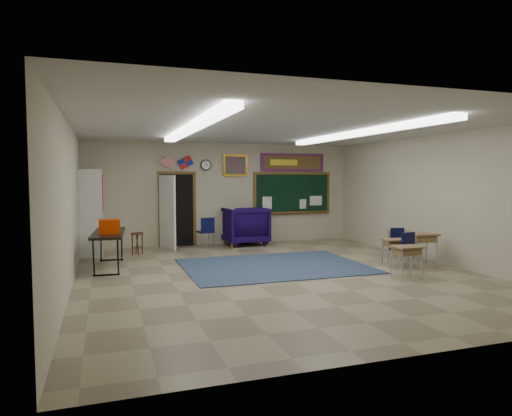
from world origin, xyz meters
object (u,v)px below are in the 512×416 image
object	(u,v)px
student_desk_front_left	(395,251)
wooden_stool	(137,243)
folding_table	(109,248)
student_desk_front_right	(400,242)
wingback_armchair	(244,226)

from	to	relation	value
student_desk_front_left	wooden_stool	distance (m)	6.37
student_desk_front_left	folding_table	world-z (taller)	folding_table
student_desk_front_left	student_desk_front_right	xyz separation A→B (m)	(0.92, 1.06, 0.01)
student_desk_front_right	student_desk_front_left	bearing A→B (deg)	-125.07
student_desk_front_right	folding_table	xyz separation A→B (m)	(-6.97, 0.86, 0.07)
wingback_armchair	student_desk_front_left	bearing A→B (deg)	114.51
wingback_armchair	folding_table	size ratio (longest dim) A/B	0.63
student_desk_front_left	wooden_stool	bearing A→B (deg)	157.47
student_desk_front_right	folding_table	size ratio (longest dim) A/B	0.33
wingback_armchair	student_desk_front_right	xyz separation A→B (m)	(3.12, -3.21, -0.20)
wingback_armchair	wooden_stool	distance (m)	3.25
wingback_armchair	student_desk_front_right	size ratio (longest dim) A/B	1.91
student_desk_front_right	folding_table	bearing A→B (deg)	178.77
folding_table	wingback_armchair	bearing A→B (deg)	35.93
student_desk_front_left	folding_table	distance (m)	6.35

